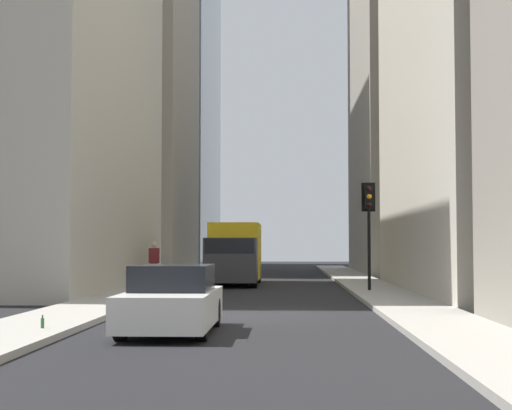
% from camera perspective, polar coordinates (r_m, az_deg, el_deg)
% --- Properties ---
extents(ground_plane, '(135.00, 135.00, 0.00)m').
position_cam_1_polar(ground_plane, '(20.87, -0.55, -7.94)').
color(ground_plane, black).
extents(sidewalk_right, '(90.00, 2.20, 0.14)m').
position_cam_1_polar(sidewalk_right, '(21.55, -12.70, -7.52)').
color(sidewalk_right, '#A8A399').
rests_on(sidewalk_right, ground_plane).
extents(sidewalk_left, '(90.00, 2.20, 0.14)m').
position_cam_1_polar(sidewalk_left, '(21.12, 11.84, -7.63)').
color(sidewalk_left, '#A8A399').
rests_on(sidewalk_left, ground_plane).
extents(building_left_far, '(15.86, 10.00, 27.55)m').
position_cam_1_polar(building_left_far, '(53.68, 12.67, 10.03)').
color(building_left_far, '#A8A091').
rests_on(building_left_far, ground_plane).
extents(building_right_midfar, '(17.50, 10.50, 21.75)m').
position_cam_1_polar(building_right_midfar, '(35.82, -17.12, 11.88)').
color(building_right_midfar, '#B7B2A5').
rests_on(building_right_midfar, ground_plane).
extents(building_right_far, '(13.60, 10.00, 30.01)m').
position_cam_1_polar(building_right_far, '(55.03, -10.19, 11.00)').
color(building_right_far, gray).
rests_on(building_right_far, ground_plane).
extents(delivery_truck, '(6.46, 2.25, 2.84)m').
position_cam_1_polar(delivery_truck, '(36.45, -1.55, -3.48)').
color(delivery_truck, yellow).
rests_on(delivery_truck, ground_plane).
extents(sedan_white, '(4.30, 1.78, 1.42)m').
position_cam_1_polar(sedan_white, '(16.81, -6.06, -6.88)').
color(sedan_white, silver).
rests_on(sedan_white, ground_plane).
extents(traffic_light_midblock, '(0.43, 0.52, 4.07)m').
position_cam_1_polar(traffic_light_midblock, '(30.27, 8.11, -0.41)').
color(traffic_light_midblock, black).
rests_on(traffic_light_midblock, sidewalk_left).
extents(pedestrian, '(0.26, 0.44, 1.82)m').
position_cam_1_polar(pedestrian, '(35.13, -7.33, -4.01)').
color(pedestrian, '#473D33').
rests_on(pedestrian, sidewalk_right).
extents(discarded_bottle, '(0.07, 0.07, 0.27)m').
position_cam_1_polar(discarded_bottle, '(16.94, -15.09, -8.17)').
color(discarded_bottle, '#236033').
rests_on(discarded_bottle, sidewalk_right).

